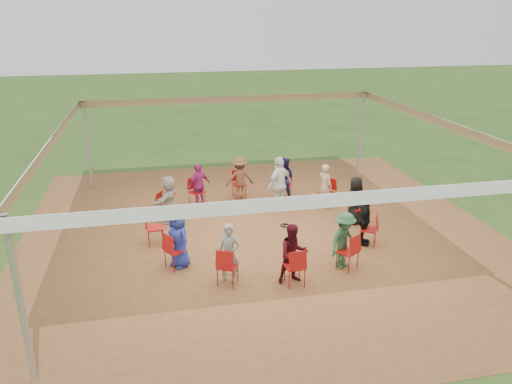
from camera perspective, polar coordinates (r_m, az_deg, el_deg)
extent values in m
plane|color=#2C4C17|center=(13.97, 0.63, -4.64)|extent=(80.00, 80.00, 0.00)
plane|color=brown|center=(13.97, 0.63, -4.62)|extent=(13.00, 13.00, 0.00)
cylinder|color=#B2B2B7|center=(8.85, -25.32, -11.31)|extent=(0.12, 0.12, 3.00)
cylinder|color=#B2B2B7|center=(18.07, -18.69, 5.07)|extent=(0.12, 0.12, 3.00)
cylinder|color=#B2B2B7|center=(19.54, 11.96, 6.75)|extent=(0.12, 0.12, 3.00)
plane|color=white|center=(13.01, 0.68, 7.46)|extent=(10.30, 10.30, 0.00)
cube|color=white|center=(8.29, 8.40, -0.96)|extent=(10.30, 0.03, 0.24)
cube|color=white|center=(18.01, -2.93, 10.54)|extent=(10.30, 0.03, 0.24)
cube|color=white|center=(12.97, -22.24, 5.38)|extent=(0.03, 10.30, 0.24)
cube|color=white|center=(15.00, 20.44, 7.42)|extent=(0.03, 10.30, 0.24)
imported|color=black|center=(14.61, 11.25, -0.92)|extent=(0.41, 0.70, 1.40)
imported|color=tan|center=(15.65, 7.88, 0.71)|extent=(0.56, 0.61, 1.40)
imported|color=#1B153B|center=(16.23, 3.22, 1.57)|extent=(0.78, 0.66, 1.40)
imported|color=brown|center=(16.23, -1.87, 1.59)|extent=(0.92, 0.48, 1.40)
imported|color=#952067|center=(15.66, -6.54, 0.77)|extent=(0.92, 0.79, 1.40)
imported|color=#A8A194|center=(14.62, -9.94, -0.82)|extent=(1.03, 1.38, 1.40)
imported|color=#24349E|center=(12.05, -8.82, -5.37)|extent=(0.69, 0.78, 1.40)
imported|color=gray|center=(11.27, -3.09, -7.02)|extent=(0.61, 0.53, 1.40)
imported|color=#410C13|center=(11.27, 4.29, -7.06)|extent=(0.70, 0.42, 1.40)
imported|color=#2A5434|center=(12.05, 10.05, -5.46)|extent=(1.00, 0.86, 1.40)
imported|color=black|center=(13.30, 12.30, -3.13)|extent=(0.75, 0.92, 1.40)
imported|color=silver|center=(15.11, 2.70, 0.86)|extent=(1.14, 1.02, 1.74)
torus|color=black|center=(14.39, 3.31, -3.83)|extent=(0.34, 0.34, 0.03)
torus|color=black|center=(14.37, 3.50, -3.88)|extent=(0.28, 0.28, 0.03)
cube|color=#B7B7BC|center=(14.55, 10.44, -1.39)|extent=(0.22, 0.31, 0.01)
cube|color=#B7B7BC|center=(14.56, 10.84, -0.96)|extent=(0.08, 0.31, 0.20)
cube|color=#CCE0FF|center=(14.56, 10.81, -0.97)|extent=(0.06, 0.27, 0.17)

